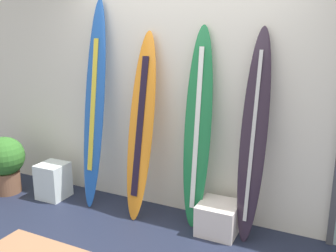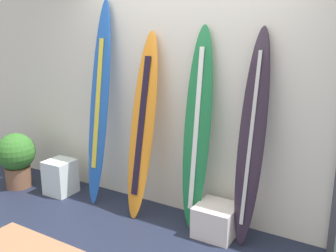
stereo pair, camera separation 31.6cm
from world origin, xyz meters
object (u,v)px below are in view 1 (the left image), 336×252
Objects in this scene: surfboard_sunset at (141,127)px; potted_plant at (5,161)px; surfboard_charcoal at (253,139)px; surfboard_emerald at (198,129)px; display_block_left at (218,218)px; display_block_center at (53,181)px; surfboard_cobalt at (94,105)px.

surfboard_sunset is 2.77× the size of potted_plant.
surfboard_charcoal reaches higher than surfboard_sunset.
surfboard_charcoal is (0.55, -0.02, -0.02)m from surfboard_emerald.
display_block_left is 2.64m from potted_plant.
surfboard_sunset is 5.08× the size of display_block_left.
display_block_center is (-2.28, -0.18, -0.76)m from surfboard_charcoal.
surfboard_sunset reaches higher than display_block_left.
display_block_left is at bearing -20.40° from surfboard_emerald.
potted_plant reaches higher than display_block_left.
potted_plant is (-2.34, -0.34, -0.59)m from surfboard_emerald.
surfboard_emerald is at bearing 6.60° from display_block_center.
surfboard_cobalt is 1.17× the size of surfboard_sunset.
display_block_left is (0.28, -0.10, -0.84)m from surfboard_emerald.
surfboard_emerald is (0.59, 0.08, 0.03)m from surfboard_sunset.
surfboard_cobalt is at bearing 15.23° from display_block_center.
surfboard_cobalt reaches higher than potted_plant.
display_block_center is (-1.73, -0.20, -0.78)m from surfboard_emerald.
display_block_left is (1.47, -0.05, -0.98)m from surfboard_cobalt.
surfboard_cobalt is at bearing -177.46° from surfboard_emerald.
display_block_center is 0.65m from potted_plant.
display_block_center is at bearing -175.58° from surfboard_charcoal.
surfboard_charcoal reaches higher than display_block_left.
surfboard_sunset is 0.98× the size of surfboard_charcoal.
surfboard_cobalt is 1.39m from potted_plant.
potted_plant is (-2.62, -0.24, 0.25)m from display_block_left.
surfboard_sunset is at bearing -2.17° from surfboard_cobalt.
surfboard_sunset is at bearing -177.43° from surfboard_charcoal.
surfboard_sunset is 1.19m from display_block_left.
surfboard_sunset is 1.15m from surfboard_charcoal.
surfboard_charcoal is at bearing 2.57° from surfboard_sunset.
display_block_left is at bearing -1.82° from surfboard_sunset.
display_block_left is (-0.28, -0.08, -0.82)m from surfboard_charcoal.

